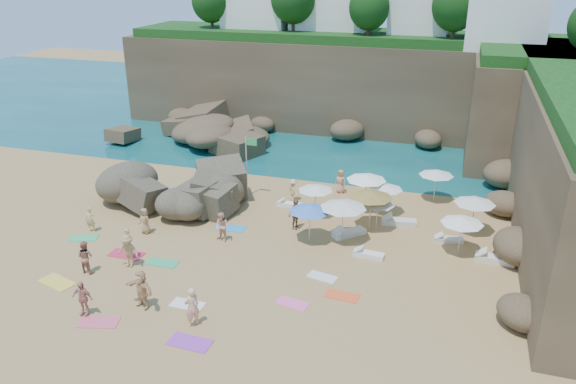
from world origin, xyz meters
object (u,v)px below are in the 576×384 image
(flag_pole, at_px, (248,159))
(person_stand_4, at_px, (341,181))
(rock_outcrop, at_px, (174,208))
(person_stand_5, at_px, (214,185))
(lounger_0, at_px, (399,222))
(parasol_0, at_px, (366,177))
(person_stand_2, at_px, (293,190))
(person_stand_0, at_px, (90,220))
(person_stand_3, at_px, (295,214))
(person_stand_6, at_px, (192,307))
(parasol_2, at_px, (378,202))
(person_stand_1, at_px, (85,257))
(parasol_1, at_px, (436,173))

(flag_pole, distance_m, person_stand_4, 6.50)
(rock_outcrop, xyz_separation_m, flag_pole, (3.94, 3.32, 2.66))
(person_stand_5, bearing_deg, lounger_0, 11.69)
(rock_outcrop, xyz_separation_m, parasol_0, (11.81, 3.44, 2.20))
(person_stand_2, relative_size, person_stand_4, 0.92)
(rock_outcrop, relative_size, person_stand_0, 4.87)
(flag_pole, bearing_deg, person_stand_3, -41.30)
(person_stand_0, relative_size, person_stand_6, 0.82)
(parasol_0, height_order, person_stand_4, parasol_0)
(person_stand_0, bearing_deg, parasol_2, 8.11)
(person_stand_1, bearing_deg, flag_pole, -105.85)
(parasol_2, xyz_separation_m, person_stand_0, (-15.94, -5.27, -0.96))
(person_stand_3, distance_m, person_stand_5, 7.10)
(rock_outcrop, relative_size, flag_pole, 1.80)
(flag_pole, bearing_deg, parasol_2, -15.67)
(flag_pole, distance_m, person_stand_2, 3.64)
(person_stand_3, bearing_deg, lounger_0, -41.37)
(person_stand_2, xyz_separation_m, person_stand_6, (-0.28, -14.40, 0.18))
(parasol_1, height_order, person_stand_1, parasol_1)
(rock_outcrop, height_order, lounger_0, rock_outcrop)
(person_stand_1, bearing_deg, lounger_0, -140.34)
(rock_outcrop, height_order, flag_pole, flag_pole)
(person_stand_6, bearing_deg, flag_pole, -130.34)
(person_stand_2, bearing_deg, flag_pole, 44.86)
(flag_pole, bearing_deg, lounger_0, -8.38)
(rock_outcrop, bearing_deg, parasol_0, 16.23)
(lounger_0, relative_size, person_stand_1, 1.17)
(person_stand_0, distance_m, person_stand_1, 4.80)
(parasol_1, bearing_deg, parasol_2, -118.96)
(parasol_0, relative_size, person_stand_1, 1.44)
(flag_pole, xyz_separation_m, lounger_0, (10.24, -1.51, -2.50))
(parasol_1, distance_m, person_stand_6, 19.53)
(lounger_0, relative_size, person_stand_3, 1.09)
(person_stand_1, bearing_deg, person_stand_0, -53.29)
(rock_outcrop, relative_size, person_stand_5, 3.93)
(lounger_0, relative_size, person_stand_5, 1.08)
(parasol_2, distance_m, person_stand_1, 16.32)
(person_stand_3, bearing_deg, person_stand_0, 135.60)
(flag_pole, height_order, person_stand_1, flag_pole)
(person_stand_6, bearing_deg, person_stand_2, -142.61)
(lounger_0, bearing_deg, person_stand_2, 157.06)
(lounger_0, bearing_deg, person_stand_6, -130.53)
(lounger_0, bearing_deg, person_stand_4, 128.58)
(person_stand_0, distance_m, person_stand_5, 8.32)
(person_stand_1, distance_m, person_stand_3, 11.85)
(parasol_0, xyz_separation_m, person_stand_0, (-14.79, -7.91, -1.43))
(flag_pole, xyz_separation_m, person_stand_5, (-2.09, -1.03, -1.71))
(parasol_1, xyz_separation_m, person_stand_4, (-6.23, -0.52, -1.12))
(flag_pole, height_order, person_stand_2, flag_pole)
(parasol_2, relative_size, person_stand_6, 1.07)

